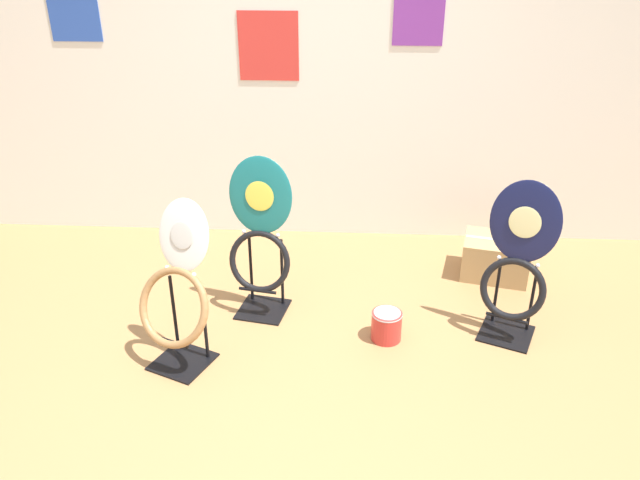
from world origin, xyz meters
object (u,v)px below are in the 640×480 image
at_px(toilet_seat_display_white_plain, 177,294).
at_px(paint_can, 387,325).
at_px(toilet_seat_display_teal_sax, 260,240).
at_px(storage_box, 496,257).
at_px(toilet_seat_display_navy_moon, 517,268).

relative_size(toilet_seat_display_white_plain, paint_can, 5.09).
height_order(toilet_seat_display_teal_sax, paint_can, toilet_seat_display_teal_sax).
relative_size(toilet_seat_display_teal_sax, paint_can, 5.51).
bearing_deg(storage_box, toilet_seat_display_white_plain, -150.57).
distance_m(toilet_seat_display_navy_moon, paint_can, 0.77).
relative_size(toilet_seat_display_white_plain, toilet_seat_display_navy_moon, 0.97).
relative_size(toilet_seat_display_navy_moon, paint_can, 5.23).
distance_m(toilet_seat_display_navy_moon, toilet_seat_display_teal_sax, 1.42).
xyz_separation_m(toilet_seat_display_navy_moon, storage_box, (0.05, 0.67, -0.29)).
bearing_deg(storage_box, toilet_seat_display_navy_moon, -94.55).
relative_size(paint_can, storage_box, 0.36).
height_order(toilet_seat_display_navy_moon, storage_box, toilet_seat_display_navy_moon).
height_order(toilet_seat_display_teal_sax, storage_box, toilet_seat_display_teal_sax).
xyz_separation_m(toilet_seat_display_white_plain, storage_box, (1.81, 1.02, -0.29)).
bearing_deg(toilet_seat_display_white_plain, storage_box, 29.43).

